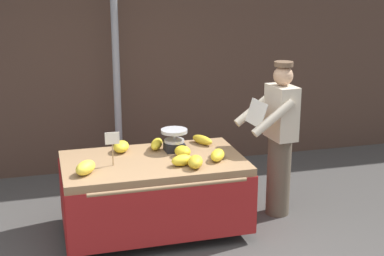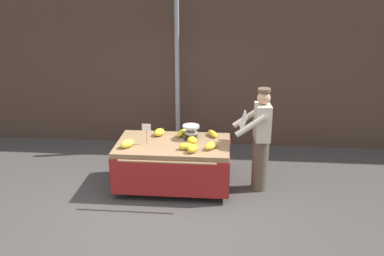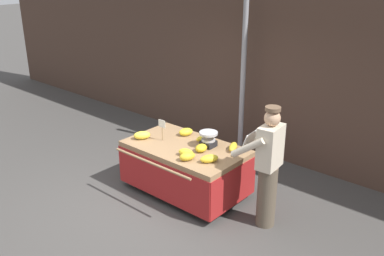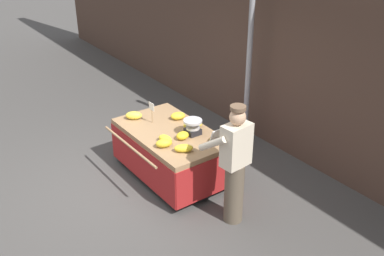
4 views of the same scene
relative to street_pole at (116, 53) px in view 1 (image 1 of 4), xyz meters
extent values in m
cube|color=#473328|center=(-0.01, 0.47, 0.48)|extent=(16.00, 0.24, 4.26)
cylinder|color=gray|center=(0.00, 0.00, 0.00)|extent=(0.09, 0.09, 3.29)
cube|color=#93704C|center=(0.12, -1.65, -0.90)|extent=(1.83, 1.08, 0.08)
cylinder|color=black|center=(-0.71, -1.65, -1.29)|extent=(0.05, 0.71, 0.71)
cylinder|color=#B7B7BC|center=(-0.74, -1.65, -1.29)|extent=(0.01, 0.13, 0.13)
cylinder|color=black|center=(0.95, -1.65, -1.29)|extent=(0.05, 0.71, 0.71)
cylinder|color=#B7B7BC|center=(0.98, -1.65, -1.29)|extent=(0.01, 0.13, 0.13)
cylinder|color=#4C4742|center=(0.12, -1.19, -1.29)|extent=(0.05, 0.05, 0.71)
cube|color=maroon|center=(0.12, -2.19, -1.24)|extent=(1.83, 0.02, 0.60)
cube|color=maroon|center=(0.12, -1.11, -1.24)|extent=(1.83, 0.02, 0.60)
cube|color=maroon|center=(-0.79, -1.65, -1.24)|extent=(0.02, 1.08, 0.60)
cube|color=maroon|center=(1.03, -1.65, -1.24)|extent=(0.02, 1.08, 0.60)
cylinder|color=#93704C|center=(0.12, -2.37, -0.88)|extent=(1.46, 0.04, 0.04)
cube|color=black|center=(0.39, -1.43, -0.81)|extent=(0.20, 0.20, 0.09)
cylinder|color=#B7B7BC|center=(0.39, -1.43, -0.71)|extent=(0.02, 0.02, 0.11)
cylinder|color=#B7B7BC|center=(0.39, -1.43, -0.64)|extent=(0.28, 0.28, 0.04)
cylinder|color=#B7B7BC|center=(0.39, -1.43, -0.75)|extent=(0.21, 0.21, 0.03)
cylinder|color=#997A51|center=(-0.30, -1.72, -0.75)|extent=(0.01, 0.01, 0.22)
cube|color=white|center=(-0.30, -1.72, -0.58)|extent=(0.14, 0.01, 0.12)
ellipsoid|color=gold|center=(0.43, -1.65, -0.80)|extent=(0.18, 0.22, 0.11)
ellipsoid|color=yellow|center=(-0.57, -1.89, -0.79)|extent=(0.27, 0.30, 0.13)
ellipsoid|color=gold|center=(0.74, -1.29, -0.81)|extent=(0.23, 0.32, 0.09)
ellipsoid|color=yellow|center=(0.35, -1.90, -0.80)|extent=(0.25, 0.19, 0.11)
ellipsoid|color=gold|center=(0.46, -2.00, -0.80)|extent=(0.22, 0.27, 0.12)
ellipsoid|color=yellow|center=(-0.16, -1.33, -0.80)|extent=(0.23, 0.27, 0.12)
ellipsoid|color=yellow|center=(0.74, -1.85, -0.80)|extent=(0.25, 0.29, 0.11)
ellipsoid|color=yellow|center=(0.23, -1.31, -0.80)|extent=(0.22, 0.32, 0.10)
cylinder|color=brown|center=(1.54, -1.59, -1.21)|extent=(0.26, 0.26, 0.88)
cube|color=beige|center=(1.54, -1.59, -0.48)|extent=(0.26, 0.40, 0.58)
sphere|color=tan|center=(1.54, -1.59, -0.08)|extent=(0.21, 0.21, 0.21)
cylinder|color=brown|center=(1.54, -1.59, 0.04)|extent=(0.20, 0.20, 0.05)
cylinder|color=beige|center=(1.34, -1.82, -0.46)|extent=(0.48, 0.13, 0.37)
cylinder|color=beige|center=(1.30, -1.40, -0.46)|extent=(0.48, 0.13, 0.37)
cube|color=silver|center=(1.24, -1.62, -0.46)|extent=(0.12, 0.35, 0.25)
camera|label=1|loc=(-0.91, -6.86, 1.00)|focal=51.92mm
camera|label=2|loc=(0.98, -8.06, 1.72)|focal=40.24mm
camera|label=3|loc=(4.08, -6.09, 1.80)|focal=40.28mm
camera|label=4|loc=(5.31, -5.04, 2.39)|focal=43.15mm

